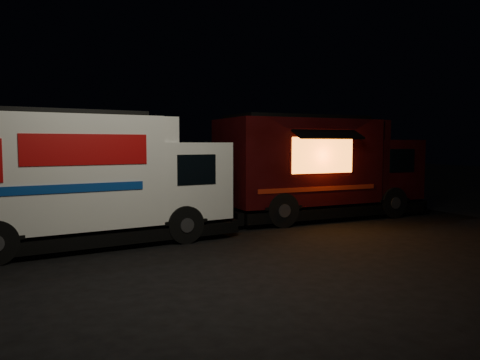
% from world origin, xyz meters
% --- Properties ---
extents(ground, '(80.00, 80.00, 0.00)m').
position_xyz_m(ground, '(0.00, 0.00, 0.00)').
color(ground, black).
rests_on(ground, ground).
extents(white_truck, '(7.18, 3.05, 3.17)m').
position_xyz_m(white_truck, '(-2.25, 1.14, 1.58)').
color(white_truck, silver).
rests_on(white_truck, ground).
extents(red_truck, '(7.08, 2.61, 3.29)m').
position_xyz_m(red_truck, '(5.18, 2.32, 1.65)').
color(red_truck, '#35090C').
rests_on(red_truck, ground).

